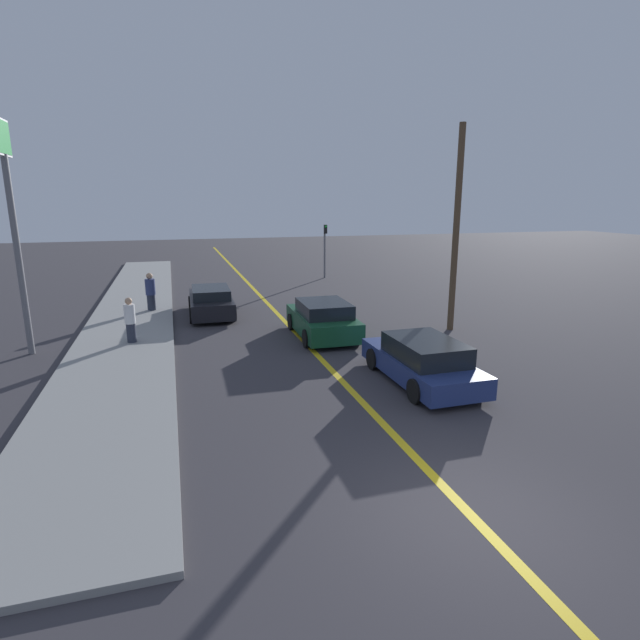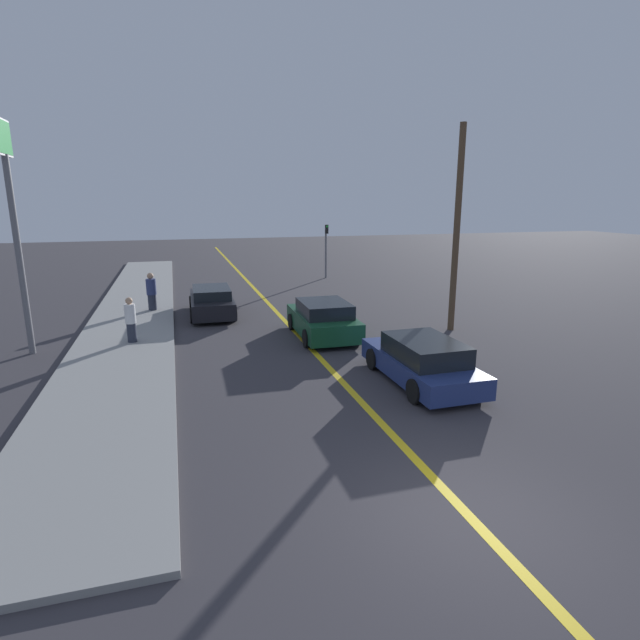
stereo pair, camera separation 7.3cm
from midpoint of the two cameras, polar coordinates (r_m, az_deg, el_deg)
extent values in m
plane|color=#38353A|center=(8.83, 17.31, -21.01)|extent=(120.00, 120.00, 0.00)
cube|color=gold|center=(24.81, -6.02, 2.10)|extent=(0.20, 60.00, 0.01)
cube|color=gray|center=(24.33, -20.24, 1.25)|extent=(3.31, 35.67, 0.13)
cube|color=navy|center=(14.11, 11.57, -5.16)|extent=(1.83, 4.33, 0.56)
cube|color=black|center=(13.77, 12.09, -3.28)|extent=(1.60, 2.39, 0.53)
cylinder|color=black|center=(14.94, 6.24, -4.45)|extent=(0.23, 0.63, 0.63)
cylinder|color=black|center=(15.66, 11.98, -3.82)|extent=(0.23, 0.63, 0.63)
cylinder|color=black|center=(12.67, 11.00, -7.99)|extent=(0.23, 0.63, 0.63)
cylinder|color=black|center=(13.52, 17.43, -6.99)|extent=(0.23, 0.63, 0.63)
cube|color=#144728|center=(18.33, 0.43, -0.30)|extent=(1.97, 4.07, 0.68)
cube|color=black|center=(18.01, 0.62, 1.35)|extent=(1.71, 2.25, 0.48)
cylinder|color=black|center=(19.35, -3.10, -0.18)|extent=(0.23, 0.64, 0.63)
cylinder|color=black|center=(19.78, 1.96, 0.14)|extent=(0.23, 0.64, 0.63)
cylinder|color=black|center=(16.99, -1.36, -2.12)|extent=(0.23, 0.64, 0.63)
cylinder|color=black|center=(17.48, 4.33, -1.71)|extent=(0.23, 0.64, 0.63)
cube|color=black|center=(22.24, -12.19, 1.85)|extent=(1.85, 4.37, 0.66)
cube|color=black|center=(21.93, -12.22, 3.12)|extent=(1.59, 2.42, 0.41)
cylinder|color=black|center=(23.58, -14.35, 1.92)|extent=(0.23, 0.64, 0.63)
cylinder|color=black|center=(23.64, -10.34, 2.16)|extent=(0.23, 0.64, 0.63)
cylinder|color=black|center=(20.95, -14.23, 0.49)|extent=(0.23, 0.64, 0.63)
cylinder|color=black|center=(21.02, -9.71, 0.76)|extent=(0.23, 0.64, 0.63)
cylinder|color=#282D3D|center=(18.35, -20.61, -1.35)|extent=(0.31, 0.31, 0.66)
cylinder|color=silver|center=(18.20, -20.78, 0.67)|extent=(0.36, 0.36, 0.66)
sphere|color=tan|center=(18.11, -20.90, 2.06)|extent=(0.24, 0.24, 0.24)
cylinder|color=#282D3D|center=(23.38, -18.53, 1.94)|extent=(0.36, 0.36, 0.69)
cylinder|color=navy|center=(23.26, -18.66, 3.61)|extent=(0.42, 0.42, 0.69)
sphere|color=tan|center=(23.18, -18.75, 4.79)|extent=(0.28, 0.28, 0.28)
cylinder|color=slate|center=(32.05, 0.73, 7.83)|extent=(0.12, 0.12, 3.38)
cube|color=black|center=(31.77, 0.84, 10.34)|extent=(0.18, 0.18, 0.55)
sphere|color=green|center=(31.67, 0.89, 10.63)|extent=(0.14, 0.14, 0.14)
cylinder|color=slate|center=(18.37, -31.03, 6.06)|extent=(0.20, 0.20, 6.25)
cube|color=silver|center=(18.37, -32.46, 17.24)|extent=(0.08, 1.48, 1.08)
cube|color=#238438|center=(18.37, -32.46, 17.24)|extent=(0.12, 1.36, 0.96)
cylinder|color=brown|center=(19.46, 15.46, 9.80)|extent=(0.24, 0.24, 7.59)
camera|label=1|loc=(0.04, -89.87, 0.03)|focal=28.00mm
camera|label=2|loc=(0.04, 90.13, -0.03)|focal=28.00mm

